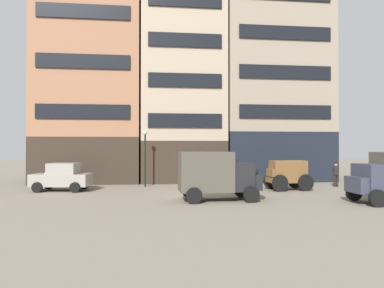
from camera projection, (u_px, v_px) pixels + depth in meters
name	position (u px, v px, depth m)	size (l,w,h in m)	color
ground_plane	(202.00, 196.00, 19.16)	(120.00, 120.00, 0.00)	slate
building_far_left	(92.00, 90.00, 28.34)	(8.83, 7.33, 15.63)	#33281E
building_center_left	(182.00, 86.00, 29.16)	(7.39, 7.33, 16.54)	#33281E
building_center_right	(271.00, 83.00, 30.02)	(9.63, 7.33, 17.49)	black
cargo_wagon	(287.00, 173.00, 22.02)	(3.00, 1.70, 1.98)	brown
draft_horse	(244.00, 171.00, 21.71)	(2.35, 0.72, 2.30)	black
delivery_truck_far	(216.00, 174.00, 17.72)	(4.40, 2.23, 2.62)	black
sedan_dark	(62.00, 177.00, 21.60)	(3.86, 2.20, 1.83)	gray
pedestrian_officer	(336.00, 173.00, 23.90)	(0.45, 0.45, 1.79)	black
streetlamp_curbside	(145.00, 150.00, 24.01)	(0.32, 0.32, 4.12)	black
fire_hydrant_curbside	(288.00, 179.00, 25.62)	(0.24, 0.24, 0.83)	maroon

